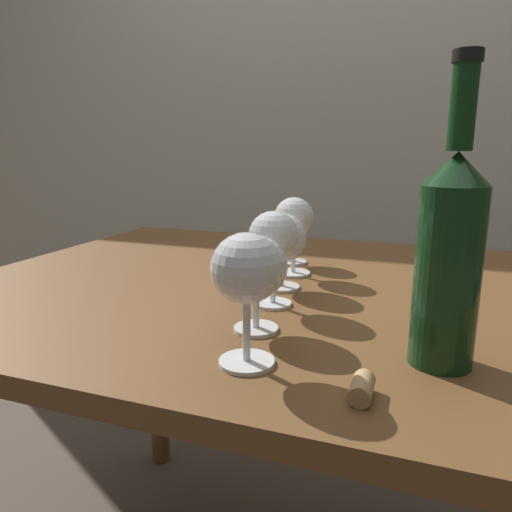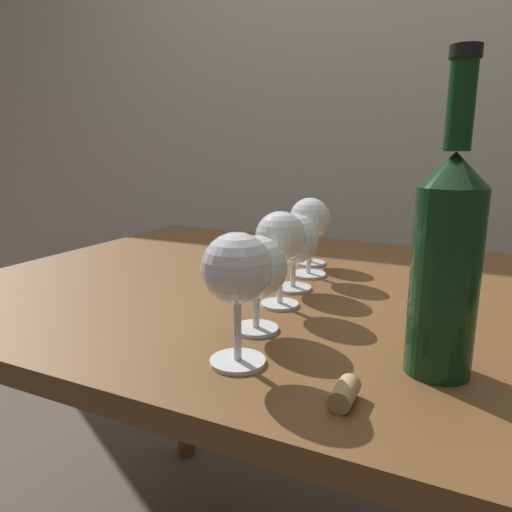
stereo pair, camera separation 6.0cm
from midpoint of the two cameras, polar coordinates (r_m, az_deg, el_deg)
back_wall at (r=2.05m, az=18.68°, el=20.91°), size 5.00×0.08×2.60m
dining_table at (r=0.89m, az=5.23°, el=-9.67°), size 1.11×0.88×0.76m
wine_glass_merlot at (r=0.51m, az=1.07°, el=-2.09°), size 0.08×0.08×0.15m
wine_glass_pinot at (r=0.61m, az=2.84°, el=-1.66°), size 0.08×0.08×0.13m
wine_glass_cabernet at (r=0.70m, az=5.44°, el=2.04°), size 0.08×0.08×0.15m
wine_glass_rose at (r=0.79m, az=6.78°, el=1.83°), size 0.08×0.08×0.13m
wine_glass_amber at (r=0.88m, az=8.50°, el=4.22°), size 0.07×0.07×0.15m
wine_glass_chardonnay at (r=0.97m, az=8.62°, el=4.05°), size 0.08×0.08×0.13m
wine_bottle at (r=0.53m, az=25.22°, el=-0.31°), size 0.07×0.07×0.33m
cork at (r=0.47m, az=14.47°, el=-15.97°), size 0.02×0.04×0.02m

